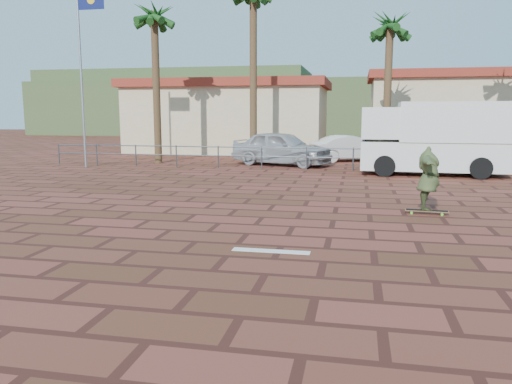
% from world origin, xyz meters
% --- Properties ---
extents(ground, '(120.00, 120.00, 0.00)m').
position_xyz_m(ground, '(0.00, 0.00, 0.00)').
color(ground, brown).
rests_on(ground, ground).
extents(paint_stripe, '(1.40, 0.22, 0.01)m').
position_xyz_m(paint_stripe, '(0.70, -1.20, 0.00)').
color(paint_stripe, white).
rests_on(paint_stripe, ground).
extents(guardrail, '(24.06, 0.06, 1.00)m').
position_xyz_m(guardrail, '(0.00, 12.00, 0.68)').
color(guardrail, '#47494F').
rests_on(guardrail, ground).
extents(flagpole, '(1.30, 0.10, 8.00)m').
position_xyz_m(flagpole, '(-9.87, 11.00, 4.64)').
color(flagpole, gray).
rests_on(flagpole, ground).
extents(palm_far_left, '(2.40, 2.40, 8.25)m').
position_xyz_m(palm_far_left, '(-7.50, 13.50, 6.83)').
color(palm_far_left, brown).
rests_on(palm_far_left, ground).
extents(palm_center, '(2.40, 2.40, 7.75)m').
position_xyz_m(palm_center, '(3.50, 15.50, 6.36)').
color(palm_center, brown).
rests_on(palm_center, ground).
extents(building_west, '(12.60, 7.60, 4.50)m').
position_xyz_m(building_west, '(-6.00, 22.00, 2.28)').
color(building_west, beige).
rests_on(building_west, ground).
extents(building_east, '(10.60, 6.60, 5.00)m').
position_xyz_m(building_east, '(8.00, 24.00, 2.54)').
color(building_east, beige).
rests_on(building_east, ground).
extents(hill_front, '(70.00, 18.00, 6.00)m').
position_xyz_m(hill_front, '(0.00, 50.00, 3.00)').
color(hill_front, '#384C28').
rests_on(hill_front, ground).
extents(hill_back, '(35.00, 14.00, 8.00)m').
position_xyz_m(hill_back, '(-22.00, 56.00, 4.00)').
color(hill_back, '#384C28').
rests_on(hill_back, ground).
extents(longboard, '(1.03, 0.31, 0.10)m').
position_xyz_m(longboard, '(3.87, 2.82, 0.08)').
color(longboard, olive).
rests_on(longboard, ground).
extents(skateboarder, '(0.55, 1.92, 1.56)m').
position_xyz_m(skateboarder, '(3.87, 2.82, 0.88)').
color(skateboarder, '#3F4C28').
rests_on(skateboarder, longboard).
extents(campervan, '(5.62, 2.57, 2.88)m').
position_xyz_m(campervan, '(5.15, 11.29, 1.52)').
color(campervan, silver).
rests_on(campervan, ground).
extents(car_silver, '(5.15, 3.36, 1.63)m').
position_xyz_m(car_silver, '(-1.36, 13.72, 0.82)').
color(car_silver, '#A5A8AC').
rests_on(car_silver, ground).
extents(car_white, '(4.24, 3.01, 1.33)m').
position_xyz_m(car_white, '(1.78, 16.50, 0.66)').
color(car_white, silver).
rests_on(car_white, ground).
extents(street_sign, '(0.48, 0.06, 2.38)m').
position_xyz_m(street_sign, '(7.26, 11.59, 1.67)').
color(street_sign, gray).
rests_on(street_sign, ground).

